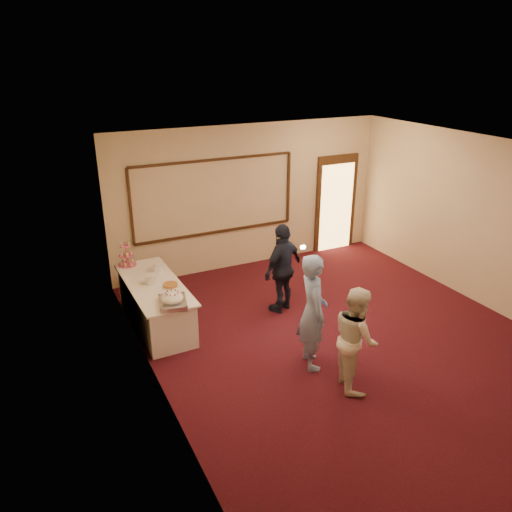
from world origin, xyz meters
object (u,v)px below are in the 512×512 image
Objects in this scene: buffet_table at (156,304)px; plate_stack_a at (152,279)px; pavlova_tray at (172,300)px; guest at (283,268)px; plate_stack_b at (158,267)px; tart at (170,285)px; cupcake_stand at (126,256)px; man at (313,312)px; woman at (356,338)px.

plate_stack_a reaches higher than buffet_table.
guest is at bearing 10.65° from pavlova_tray.
buffet_table is 2.26m from guest.
plate_stack_b is 0.69m from tart.
plate_stack_a is 0.34m from tart.
cupcake_stand is 2.47× the size of plate_stack_b.
man reaches higher than tart.
guest reaches higher than plate_stack_a.
woman is at bearing -59.31° from cupcake_stand.
buffet_table is 3.49× the size of pavlova_tray.
plate_stack_a reaches higher than plate_stack_b.
pavlova_tray is 1.31m from plate_stack_b.
plate_stack_a is at bearing 95.66° from pavlova_tray.
guest reaches higher than cupcake_stand.
cupcake_stand reaches higher than pavlova_tray.
woman reaches higher than buffet_table.
woman reaches higher than cupcake_stand.
woman reaches higher than tart.
plate_stack_a is (0.20, -0.97, -0.09)m from cupcake_stand.
cupcake_stand reaches higher than plate_stack_a.
tart is at bearing -70.10° from cupcake_stand.
tart is at bearing 76.03° from pavlova_tray.
man reaches higher than woman.
buffet_table is at bearing -37.58° from guest.
pavlova_tray is at bearing -103.97° from tart.
plate_stack_a is 0.74× the size of tart.
man is 1.73m from guest.
pavlova_tray reaches higher than plate_stack_a.
tart is at bearing 54.60° from man.
woman is at bearing -141.98° from man.
pavlova_tray is at bearing -81.22° from cupcake_stand.
pavlova_tray is at bearing -96.55° from plate_stack_b.
buffet_table is at bearing 53.06° from woman.
woman is (1.96, -1.94, -0.12)m from pavlova_tray.
pavlova_tray is 2.28× the size of tart.
cupcake_stand is 0.28× the size of man.
cupcake_stand is 0.30× the size of guest.
cupcake_stand is at bearing 48.16° from woman.
pavlova_tray is 1.27× the size of cupcake_stand.
guest reaches higher than pavlova_tray.
plate_stack_a is at bearing -78.50° from cupcake_stand.
pavlova_tray reaches higher than buffet_table.
pavlova_tray is 1.85m from cupcake_stand.
buffet_table is 0.47m from plate_stack_a.
man is at bearing 50.13° from guest.
cupcake_stand is 2.42× the size of plate_stack_a.
woman is (2.01, -2.81, 0.35)m from buffet_table.
man is at bearing -50.36° from plate_stack_a.
guest is (0.16, 2.34, 0.07)m from woman.
plate_stack_b is 3.72m from woman.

